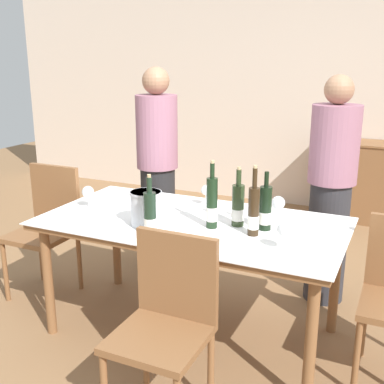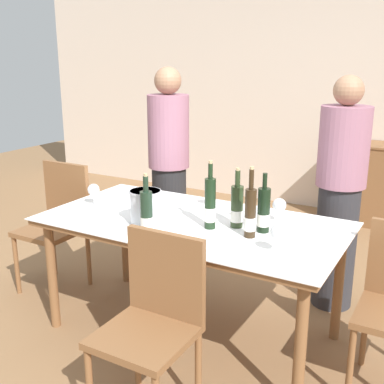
% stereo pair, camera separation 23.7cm
% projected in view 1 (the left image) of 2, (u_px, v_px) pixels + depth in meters
% --- Properties ---
extents(ground_plane, '(12.00, 12.00, 0.00)m').
position_uv_depth(ground_plane, '(192.00, 331.00, 3.11)').
color(ground_plane, olive).
extents(back_wall, '(8.00, 0.10, 2.80)m').
position_uv_depth(back_wall, '(306.00, 85.00, 5.42)').
color(back_wall, beige).
rests_on(back_wall, ground_plane).
extents(sideboard_cabinet, '(1.16, 0.46, 0.85)m').
position_uv_depth(sideboard_cabinet, '(369.00, 182.00, 5.11)').
color(sideboard_cabinet, brown).
rests_on(sideboard_cabinet, ground_plane).
extents(dining_table, '(1.82, 0.96, 0.76)m').
position_uv_depth(dining_table, '(192.00, 231.00, 2.92)').
color(dining_table, brown).
rests_on(dining_table, ground_plane).
extents(ice_bucket, '(0.19, 0.19, 0.20)m').
position_uv_depth(ice_bucket, '(146.00, 207.00, 2.80)').
color(ice_bucket, silver).
rests_on(ice_bucket, dining_table).
extents(wine_bottle_0, '(0.07, 0.07, 0.35)m').
position_uv_depth(wine_bottle_0, '(238.00, 206.00, 2.79)').
color(wine_bottle_0, '#28381E').
rests_on(wine_bottle_0, dining_table).
extents(wine_bottle_1, '(0.07, 0.07, 0.34)m').
position_uv_depth(wine_bottle_1, '(265.00, 209.00, 2.73)').
color(wine_bottle_1, black).
rests_on(wine_bottle_1, dining_table).
extents(wine_bottle_2, '(0.07, 0.07, 0.35)m').
position_uv_depth(wine_bottle_2, '(150.00, 215.00, 2.63)').
color(wine_bottle_2, '#1E3323').
rests_on(wine_bottle_2, dining_table).
extents(wine_bottle_3, '(0.06, 0.06, 0.40)m').
position_uv_depth(wine_bottle_3, '(254.00, 212.00, 2.64)').
color(wine_bottle_3, '#332314').
rests_on(wine_bottle_3, dining_table).
extents(wine_bottle_4, '(0.07, 0.07, 0.40)m').
position_uv_depth(wine_bottle_4, '(212.00, 204.00, 2.75)').
color(wine_bottle_4, black).
rests_on(wine_bottle_4, dining_table).
extents(wine_glass_0, '(0.08, 0.08, 0.15)m').
position_uv_depth(wine_glass_0, '(285.00, 231.00, 2.44)').
color(wine_glass_0, white).
rests_on(wine_glass_0, dining_table).
extents(wine_glass_1, '(0.08, 0.08, 0.15)m').
position_uv_depth(wine_glass_1, '(278.00, 204.00, 2.89)').
color(wine_glass_1, white).
rests_on(wine_glass_1, dining_table).
extents(wine_glass_2, '(0.08, 0.08, 0.15)m').
position_uv_depth(wine_glass_2, '(88.00, 193.00, 3.13)').
color(wine_glass_2, white).
rests_on(wine_glass_2, dining_table).
extents(wine_glass_3, '(0.07, 0.07, 0.14)m').
position_uv_depth(wine_glass_3, '(206.00, 191.00, 3.17)').
color(wine_glass_3, white).
rests_on(wine_glass_3, dining_table).
extents(chair_left_end, '(0.42, 0.42, 0.95)m').
position_uv_depth(chair_left_end, '(48.00, 221.00, 3.52)').
color(chair_left_end, brown).
rests_on(chair_left_end, ground_plane).
extents(chair_near_front, '(0.42, 0.42, 0.91)m').
position_uv_depth(chair_near_front, '(167.00, 316.00, 2.27)').
color(chair_near_front, brown).
rests_on(chair_near_front, ground_plane).
extents(person_host, '(0.33, 0.33, 1.64)m').
position_uv_depth(person_host, '(158.00, 170.00, 3.89)').
color(person_host, '#262628').
rests_on(person_host, ground_plane).
extents(person_guest_left, '(0.33, 0.33, 1.60)m').
position_uv_depth(person_guest_left, '(331.00, 193.00, 3.33)').
color(person_guest_left, '#2D2D33').
rests_on(person_guest_left, ground_plane).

